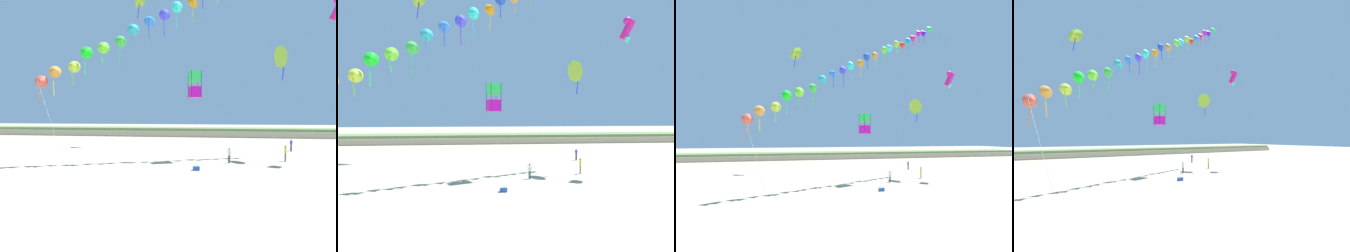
% 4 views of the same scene
% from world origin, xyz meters
% --- Properties ---
extents(ground_plane, '(240.00, 240.00, 0.00)m').
position_xyz_m(ground_plane, '(0.00, 0.00, 0.00)').
color(ground_plane, tan).
extents(dune_ridge, '(120.00, 8.86, 1.78)m').
position_xyz_m(dune_ridge, '(0.00, 46.82, 0.88)').
color(dune_ridge, tan).
rests_on(dune_ridge, ground).
extents(person_near_left, '(0.31, 0.54, 1.61)m').
position_xyz_m(person_near_left, '(9.59, 12.92, 0.93)').
color(person_near_left, '#474C56').
rests_on(person_near_left, ground).
extents(person_near_right, '(0.48, 0.33, 1.48)m').
position_xyz_m(person_near_right, '(4.05, 11.09, 0.86)').
color(person_near_right, '#474C56').
rests_on(person_near_right, ground).
extents(person_mid_center, '(0.29, 0.51, 1.51)m').
position_xyz_m(person_mid_center, '(12.11, 21.51, 0.87)').
color(person_mid_center, '#282D4C').
rests_on(person_mid_center, ground).
extents(kite_banner_string, '(28.87, 13.01, 25.65)m').
position_xyz_m(kite_banner_string, '(1.10, 12.14, 16.35)').
color(kite_banner_string, '#E34D3B').
extents(large_kite_low_lead, '(1.69, 1.48, 2.61)m').
position_xyz_m(large_kite_low_lead, '(13.76, 11.82, 14.34)').
color(large_kite_low_lead, '#E11B91').
extents(large_kite_mid_trail, '(1.78, 2.38, 3.48)m').
position_xyz_m(large_kite_mid_trail, '(9.37, 13.37, 10.45)').
color(large_kite_mid_trail, '#9BCC32').
extents(large_kite_high_solo, '(2.58, 2.14, 3.99)m').
position_xyz_m(large_kite_high_solo, '(-8.41, 24.28, 21.29)').
color(large_kite_high_solo, '#A0CD2C').
extents(large_kite_outer_drift, '(1.38, 1.38, 2.59)m').
position_xyz_m(large_kite_outer_drift, '(0.69, 11.25, 7.63)').
color(large_kite_outer_drift, '#E70DBD').
extents(beach_cooler, '(0.58, 0.41, 0.46)m').
position_xyz_m(beach_cooler, '(1.19, 6.77, 0.21)').
color(beach_cooler, blue).
rests_on(beach_cooler, ground).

